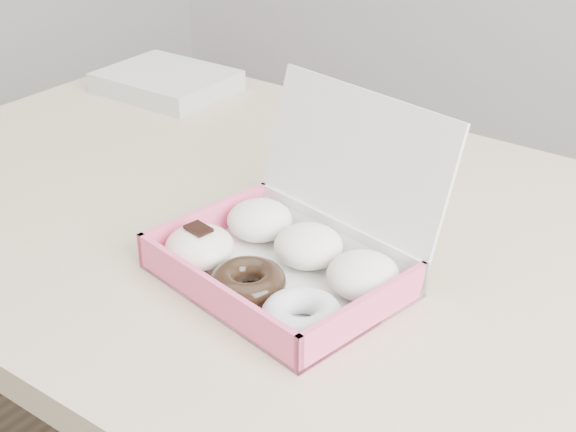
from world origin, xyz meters
The scene contains 3 objects.
table centered at (0.00, 0.00, 0.67)m, with size 1.20×0.80×0.75m.
donut_box centered at (0.12, -0.11, 0.78)m, with size 0.30×0.28×0.19m.
newspapers centered at (-0.42, 0.26, 0.77)m, with size 0.22×0.18×0.04m, color silver.
Camera 1 is at (0.57, -0.72, 1.25)m, focal length 50.00 mm.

